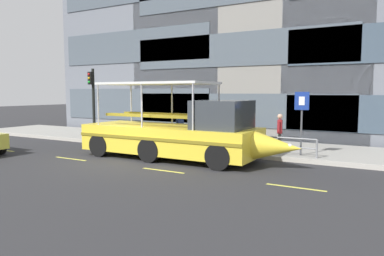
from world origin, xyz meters
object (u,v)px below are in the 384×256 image
at_px(pedestrian_mid_right, 180,126).
at_px(pedestrian_near_bow, 280,129).
at_px(parking_sign, 302,112).
at_px(duck_tour_boat, 180,134).
at_px(traffic_light_pole, 93,96).
at_px(pedestrian_mid_left, 226,127).
at_px(leaned_bicycle, 107,132).

bearing_deg(pedestrian_mid_right, pedestrian_near_bow, 1.20).
distance_m(parking_sign, pedestrian_mid_right, 6.20).
height_order(parking_sign, duck_tour_boat, duck_tour_boat).
bearing_deg(traffic_light_pole, parking_sign, 0.98).
bearing_deg(pedestrian_mid_left, pedestrian_near_bow, -15.63).
bearing_deg(pedestrian_mid_left, pedestrian_mid_right, -156.43).
relative_size(traffic_light_pole, parking_sign, 1.49).
xyz_separation_m(parking_sign, pedestrian_mid_left, (-3.98, 1.12, -0.89)).
height_order(pedestrian_near_bow, pedestrian_mid_left, pedestrian_near_bow).
distance_m(traffic_light_pole, pedestrian_mid_right, 5.85).
xyz_separation_m(pedestrian_near_bow, pedestrian_mid_right, (-5.14, -0.11, -0.07)).
bearing_deg(duck_tour_boat, pedestrian_near_bow, 39.07).
relative_size(traffic_light_pole, pedestrian_near_bow, 2.34).
relative_size(traffic_light_pole, duck_tour_boat, 0.41).
bearing_deg(traffic_light_pole, pedestrian_mid_right, 3.86).
relative_size(traffic_light_pole, leaned_bicycle, 2.31).
relative_size(parking_sign, duck_tour_boat, 0.28).
bearing_deg(duck_tour_boat, parking_sign, 29.52).
distance_m(traffic_light_pole, duck_tour_boat, 7.84).
bearing_deg(pedestrian_mid_right, duck_tour_boat, -58.24).
relative_size(parking_sign, pedestrian_mid_left, 1.73).
xyz_separation_m(traffic_light_pole, duck_tour_boat, (7.32, -2.33, -1.53)).
bearing_deg(duck_tour_boat, pedestrian_mid_left, 82.46).
bearing_deg(pedestrian_near_bow, duck_tour_boat, -140.93).
bearing_deg(traffic_light_pole, pedestrian_mid_left, 9.62).
relative_size(parking_sign, leaned_bicycle, 1.54).
relative_size(parking_sign, pedestrian_mid_right, 1.68).
bearing_deg(pedestrian_mid_left, parking_sign, -15.73).
relative_size(traffic_light_pole, pedestrian_mid_left, 2.59).
height_order(traffic_light_pole, pedestrian_near_bow, traffic_light_pole).
xyz_separation_m(duck_tour_boat, pedestrian_mid_left, (0.48, 3.65, 0.03)).
xyz_separation_m(leaned_bicycle, pedestrian_mid_right, (4.78, 0.17, 0.59)).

